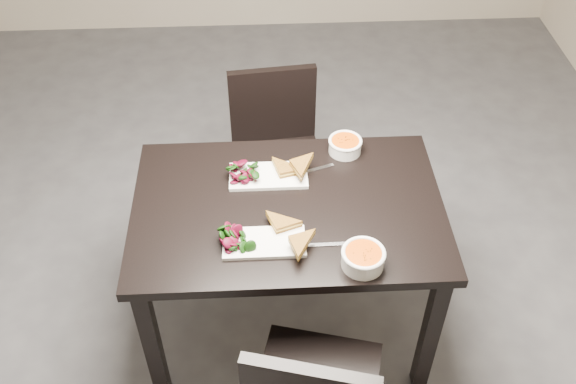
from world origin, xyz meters
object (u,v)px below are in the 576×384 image
at_px(soup_bowl_near, 363,257).
at_px(chair_far, 276,146).
at_px(plate_near, 264,243).
at_px(plate_far, 268,176).
at_px(table, 288,223).
at_px(soup_bowl_far, 345,145).

bearing_deg(soup_bowl_near, chair_far, 105.01).
distance_m(plate_near, plate_far, 0.36).
height_order(table, plate_far, plate_far).
xyz_separation_m(chair_far, plate_far, (-0.05, -0.52, 0.27)).
xyz_separation_m(plate_far, soup_bowl_far, (0.32, 0.15, 0.03)).
height_order(table, soup_bowl_far, soup_bowl_far).
relative_size(plate_near, soup_bowl_far, 2.11).
xyz_separation_m(plate_near, plate_far, (0.03, 0.36, 0.00)).
xyz_separation_m(table, chair_far, (-0.02, 0.69, -0.17)).
height_order(chair_far, plate_far, chair_far).
bearing_deg(plate_far, chair_far, 84.67).
bearing_deg(soup_bowl_far, chair_far, 126.27).
relative_size(table, chair_far, 1.41).
bearing_deg(chair_far, soup_bowl_near, -81.17).
height_order(plate_near, soup_bowl_near, soup_bowl_near).
relative_size(soup_bowl_near, plate_far, 0.50).
bearing_deg(chair_far, soup_bowl_far, -59.90).
bearing_deg(chair_far, plate_far, -101.50).
xyz_separation_m(plate_near, soup_bowl_near, (0.34, -0.12, 0.03)).
bearing_deg(soup_bowl_far, plate_near, -124.76).
relative_size(table, plate_near, 4.02).
xyz_separation_m(table, soup_bowl_far, (0.25, 0.31, 0.13)).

